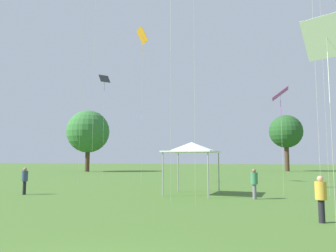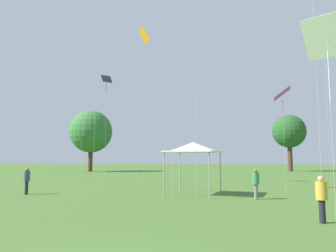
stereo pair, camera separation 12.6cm
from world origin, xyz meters
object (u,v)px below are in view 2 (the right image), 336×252
at_px(kite_7, 282,95).
at_px(distant_tree_1, 289,132).
at_px(kite_0, 144,39).
at_px(kite_8, 327,39).
at_px(person_standing_2, 322,195).
at_px(canopy_tent, 193,148).
at_px(kite_1, 107,82).
at_px(distant_tree_0, 91,132).
at_px(person_standing_0, 27,178).
at_px(person_standing_3, 256,181).

relative_size(kite_7, distant_tree_1, 0.64).
xyz_separation_m(kite_0, kite_8, (12.95, -17.25, -7.71)).
bearing_deg(person_standing_2, canopy_tent, 39.36).
relative_size(kite_1, distant_tree_0, 0.90).
bearing_deg(distant_tree_0, kite_1, -57.47).
height_order(distant_tree_0, distant_tree_1, distant_tree_0).
distance_m(kite_7, distant_tree_0, 44.72).
distance_m(person_standing_0, person_standing_3, 14.01).
distance_m(person_standing_2, kite_1, 22.79).
bearing_deg(person_standing_2, kite_1, 48.18).
bearing_deg(distant_tree_1, distant_tree_0, -161.57).
relative_size(canopy_tent, kite_8, 0.50).
bearing_deg(distant_tree_1, person_standing_3, -95.86).
bearing_deg(kite_8, person_standing_0, 50.33).
height_order(kite_7, distant_tree_1, distant_tree_1).
height_order(canopy_tent, kite_1, kite_1).
bearing_deg(distant_tree_1, kite_1, -115.54).
height_order(person_standing_3, distant_tree_0, distant_tree_0).
bearing_deg(person_standing_0, kite_8, 61.42).
xyz_separation_m(person_standing_3, kite_7, (1.67, 2.54, 5.26)).
bearing_deg(kite_1, kite_7, -24.78).
bearing_deg(person_standing_3, distant_tree_0, 51.99).
relative_size(person_standing_0, kite_7, 0.25).
relative_size(person_standing_2, canopy_tent, 0.48).
xyz_separation_m(canopy_tent, distant_tree_0, (-26.31, 32.76, 4.30)).
distance_m(person_standing_3, kite_0, 18.97).
bearing_deg(person_standing_0, person_standing_3, 88.51).
bearing_deg(distant_tree_0, canopy_tent, -51.23).
relative_size(person_standing_3, distant_tree_1, 0.16).
bearing_deg(canopy_tent, distant_tree_1, 79.17).
distance_m(canopy_tent, kite_8, 11.48).
relative_size(person_standing_2, person_standing_3, 0.97).
xyz_separation_m(person_standing_0, kite_7, (15.59, 4.14, 5.24)).
bearing_deg(distant_tree_1, person_standing_2, -92.48).
bearing_deg(person_standing_3, kite_7, -22.87).
xyz_separation_m(person_standing_3, kite_0, (-10.35, 9.46, 12.78)).
bearing_deg(kite_1, kite_8, -49.84).
distance_m(person_standing_0, distant_tree_0, 39.59).
relative_size(person_standing_0, person_standing_2, 1.04).
height_order(person_standing_0, person_standing_2, person_standing_0).
bearing_deg(person_standing_2, person_standing_3, 20.84).
height_order(kite_1, distant_tree_0, distant_tree_0).
relative_size(kite_7, kite_8, 1.00).
relative_size(kite_1, distant_tree_1, 0.96).
bearing_deg(distant_tree_0, kite_8, -51.93).
xyz_separation_m(person_standing_2, distant_tree_1, (2.25, 51.93, 6.36)).
relative_size(kite_8, distant_tree_1, 0.64).
distance_m(kite_8, distant_tree_1, 53.42).
xyz_separation_m(person_standing_3, canopy_tent, (-3.80, 1.22, 1.95)).
bearing_deg(kite_1, distant_tree_0, 116.87).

